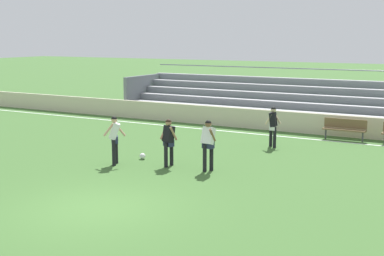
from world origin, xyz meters
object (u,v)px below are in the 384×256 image
(soccer_ball, at_px, (143,156))
(player_white_overlapping, at_px, (208,141))
(bench_far_right, at_px, (345,127))
(player_white_on_ball, at_px, (115,136))
(player_dark_challenging, at_px, (273,123))
(bleacher_stand, at_px, (354,104))
(player_dark_pressing_high, at_px, (169,139))

(soccer_ball, bearing_deg, player_white_overlapping, -7.67)
(bench_far_right, bearing_deg, player_white_on_ball, -125.46)
(player_white_on_ball, xyz_separation_m, player_dark_challenging, (3.74, 5.42, -0.04))
(bleacher_stand, relative_size, player_white_on_ball, 14.69)
(player_dark_challenging, bearing_deg, player_white_on_ball, -124.60)
(bench_far_right, relative_size, player_white_overlapping, 1.06)
(player_white_overlapping, xyz_separation_m, player_dark_challenging, (0.50, 4.68, -0.05))
(bench_far_right, height_order, player_white_overlapping, player_white_overlapping)
(bench_far_right, xyz_separation_m, player_white_overlapping, (-2.68, -7.56, 0.47))
(player_white_on_ball, bearing_deg, player_white_overlapping, 12.82)
(bleacher_stand, xyz_separation_m, soccer_ball, (-5.12, -10.72, -1.03))
(player_white_on_ball, bearing_deg, player_dark_challenging, 55.40)
(player_dark_pressing_high, bearing_deg, bleacher_stand, 71.47)
(player_dark_pressing_high, height_order, player_dark_challenging, player_dark_pressing_high)
(bleacher_stand, xyz_separation_m, player_white_overlapping, (-2.26, -11.10, -0.13))
(bleacher_stand, distance_m, player_white_on_ball, 13.05)
(bleacher_stand, distance_m, bench_far_right, 3.62)
(player_white_on_ball, xyz_separation_m, soccer_ball, (0.38, 1.12, -0.89))
(player_white_overlapping, bearing_deg, bench_far_right, 70.50)
(bleacher_stand, distance_m, player_white_overlapping, 11.33)
(player_white_on_ball, xyz_separation_m, player_dark_pressing_high, (1.76, 0.68, -0.04))
(bench_far_right, height_order, player_dark_challenging, player_dark_challenging)
(player_dark_challenging, relative_size, soccer_ball, 7.38)
(player_dark_challenging, xyz_separation_m, soccer_ball, (-3.36, -4.30, -0.85))
(player_white_overlapping, height_order, soccer_ball, player_white_overlapping)
(player_white_overlapping, bearing_deg, player_dark_pressing_high, -177.79)
(bench_far_right, bearing_deg, bleacher_stand, 96.62)
(player_dark_pressing_high, height_order, soccer_ball, player_dark_pressing_high)
(bleacher_stand, bearing_deg, player_white_overlapping, -101.53)
(player_dark_pressing_high, bearing_deg, player_white_on_ball, -158.88)
(bench_far_right, relative_size, player_dark_challenging, 1.11)
(player_white_overlapping, xyz_separation_m, soccer_ball, (-2.86, 0.38, -0.90))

